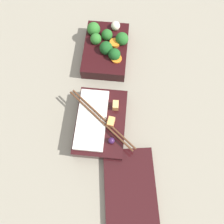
% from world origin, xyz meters
% --- Properties ---
extents(ground_plane, '(3.00, 3.00, 0.00)m').
position_xyz_m(ground_plane, '(0.00, 0.00, 0.00)').
color(ground_plane, gray).
extents(bento_tray_vegetable, '(0.19, 0.13, 0.07)m').
position_xyz_m(bento_tray_vegetable, '(-0.14, -0.01, 0.03)').
color(bento_tray_vegetable, black).
rests_on(bento_tray_vegetable, ground_plane).
extents(bento_tray_rice, '(0.19, 0.19, 0.06)m').
position_xyz_m(bento_tray_rice, '(0.10, 0.00, 0.02)').
color(bento_tray_rice, black).
rests_on(bento_tray_rice, ground_plane).
extents(bento_lid, '(0.20, 0.15, 0.01)m').
position_xyz_m(bento_lid, '(0.26, 0.09, 0.01)').
color(bento_lid, black).
rests_on(bento_lid, ground_plane).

